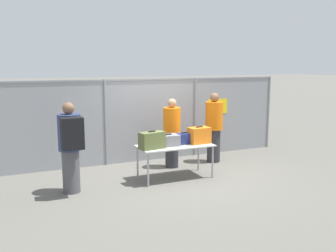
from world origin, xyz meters
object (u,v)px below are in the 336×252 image
Objects in this scene: security_worker_far at (214,127)px; suitcase_orange at (199,135)px; suitcase_navy at (184,138)px; utility_trailer at (194,127)px; suitcase_olive at (152,140)px; suitcase_grey at (168,140)px; inspection_table at (175,148)px; security_worker_near at (172,132)px; traveler_hooded at (70,144)px.

suitcase_orange is at bearing 35.38° from security_worker_far.
suitcase_navy is 0.08× the size of utility_trailer.
utility_trailer is (3.10, 3.96, -0.54)m from suitcase_olive.
suitcase_navy is 4.46m from utility_trailer.
suitcase_grey is 0.27× the size of security_worker_far.
security_worker_far is (2.05, 0.96, -0.00)m from suitcase_olive.
suitcase_grey reaches higher than suitcase_navy.
security_worker_far is (1.47, 0.85, 0.23)m from inspection_table.
suitcase_grey is at bearing 175.75° from suitcase_orange.
suitcase_grey is 0.11× the size of utility_trailer.
inspection_table is at bearing 10.52° from suitcase_olive.
suitcase_navy is at bearing -121.07° from utility_trailer.
security_worker_near is at bearing -126.34° from utility_trailer.
security_worker_far is at bearing 30.05° from inspection_table.
traveler_hooded reaches higher than utility_trailer.
suitcase_orange is 0.27× the size of traveler_hooded.
security_worker_far is (0.91, 0.88, -0.00)m from suitcase_orange.
security_worker_near is at bearing 107.49° from suitcase_orange.
security_worker_far is at bearing 25.08° from suitcase_olive.
inspection_table is 0.90m from security_worker_near.
security_worker_near reaches higher than inspection_table.
suitcase_olive is 0.34× the size of security_worker_near.
suitcase_olive is 1.16× the size of suitcase_orange.
suitcase_navy is at bearing 87.58° from security_worker_near.
traveler_hooded is at bearing 5.14° from security_worker_far.
suitcase_navy is at bearing 12.22° from inspection_table.
suitcase_orange is at bearing -13.89° from suitcase_navy.
suitcase_orange reaches higher than inspection_table.
inspection_table is at bearing 21.15° from security_worker_far.
security_worker_far is at bearing 44.29° from suitcase_orange.
traveler_hooded reaches higher than suitcase_navy.
security_worker_near is (2.52, 0.89, -0.11)m from traveler_hooded.
suitcase_navy is 0.19× the size of security_worker_far.
suitcase_olive is 1.64m from traveler_hooded.
inspection_table is 0.98× the size of security_worker_near.
traveler_hooded is 1.06× the size of security_worker_near.
security_worker_far is 0.42× the size of utility_trailer.
inspection_table is 4.61m from utility_trailer.
security_worker_near reaches higher than suitcase_navy.
suitcase_orange is 2.79m from traveler_hooded.
inspection_table is 3.48× the size of suitcase_grey.
utility_trailer is at bearing -118.24° from security_worker_far.
suitcase_olive is at bearing -168.99° from suitcase_navy.
traveler_hooded is (-1.64, 0.04, 0.06)m from suitcase_olive.
suitcase_orange is 0.90m from security_worker_near.
suitcase_navy is 2.46m from traveler_hooded.
suitcase_navy is 0.77m from security_worker_near.
traveler_hooded is 0.42× the size of utility_trailer.
suitcase_navy is (0.24, 0.05, 0.18)m from inspection_table.
suitcase_navy reaches higher than inspection_table.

